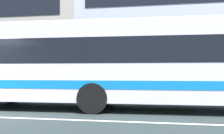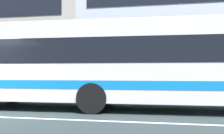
{
  "view_description": "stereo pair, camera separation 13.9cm",
  "coord_description": "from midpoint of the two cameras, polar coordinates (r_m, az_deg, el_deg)",
  "views": [
    {
      "loc": [
        5.91,
        -7.17,
        1.36
      ],
      "look_at": [
        4.05,
        2.82,
        1.54
      ],
      "focal_mm": 42.64,
      "sensor_mm": 36.0,
      "label": 1
    },
    {
      "loc": [
        6.05,
        -7.15,
        1.36
      ],
      "look_at": [
        4.05,
        2.82,
        1.54
      ],
      "focal_mm": 42.64,
      "sensor_mm": 36.0,
      "label": 2
    }
  ],
  "objects": [
    {
      "name": "hedge_row_far",
      "position": [
        15.26,
        -18.89,
        -4.32
      ],
      "size": [
        17.96,
        1.1,
        0.94
      ],
      "primitive_type": "cube",
      "color": "#274D14",
      "rests_on": "ground_plane"
    },
    {
      "name": "transit_bus",
      "position": [
        9.64,
        1.95,
        1.07
      ],
      "size": [
        11.74,
        2.88,
        3.1
      ],
      "color": "silver",
      "rests_on": "ground_plane"
    },
    {
      "name": "apartment_block_right",
      "position": [
        23.12,
        21.18,
        10.0
      ],
      "size": [
        19.24,
        11.52,
        11.52
      ],
      "color": "silver",
      "rests_on": "ground_plane"
    }
  ]
}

